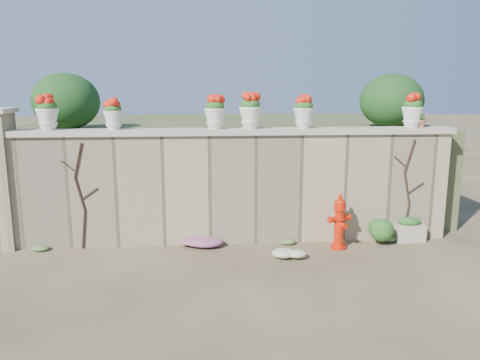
{
  "coord_description": "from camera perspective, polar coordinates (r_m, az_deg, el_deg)",
  "views": [
    {
      "loc": [
        -0.53,
        -6.56,
        2.85
      ],
      "look_at": [
        0.11,
        1.4,
        1.24
      ],
      "focal_mm": 35.0,
      "sensor_mm": 36.0,
      "label": 1
    }
  ],
  "objects": [
    {
      "name": "green_shrub",
      "position": [
        8.92,
        16.91,
        -5.62
      ],
      "size": [
        0.67,
        0.6,
        0.64
      ],
      "primitive_type": "ellipsoid",
      "color": "#1E5119",
      "rests_on": "ground"
    },
    {
      "name": "back_shrub_right",
      "position": [
        10.34,
        17.98,
        9.18
      ],
      "size": [
        1.3,
        1.3,
        1.1
      ],
      "primitive_type": "ellipsoid",
      "color": "#143814",
      "rests_on": "raised_fill"
    },
    {
      "name": "back_shrub_left",
      "position": [
        9.93,
        -20.44,
        8.96
      ],
      "size": [
        1.3,
        1.3,
        1.1
      ],
      "primitive_type": "ellipsoid",
      "color": "#143814",
      "rests_on": "raised_fill"
    },
    {
      "name": "urn_pot_2",
      "position": [
        8.38,
        -3.07,
        8.23
      ],
      "size": [
        0.38,
        0.38,
        0.59
      ],
      "color": "silver",
      "rests_on": "wall_cap"
    },
    {
      "name": "vine_right",
      "position": [
        9.16,
        19.75,
        -1.0
      ],
      "size": [
        0.6,
        0.04,
        1.91
      ],
      "color": "black",
      "rests_on": "ground"
    },
    {
      "name": "fire_hydrant",
      "position": [
        8.48,
        12.02,
        -4.95
      ],
      "size": [
        0.43,
        0.31,
        0.99
      ],
      "rotation": [
        0.0,
        0.0,
        0.36
      ],
      "color": "red",
      "rests_on": "ground"
    },
    {
      "name": "urn_pot_4",
      "position": [
        8.57,
        7.8,
        8.21
      ],
      "size": [
        0.37,
        0.37,
        0.59
      ],
      "color": "silver",
      "rests_on": "wall_cap"
    },
    {
      "name": "magenta_clump",
      "position": [
        8.51,
        -4.94,
        -7.46
      ],
      "size": [
        0.8,
        0.53,
        0.21
      ],
      "primitive_type": "ellipsoid",
      "color": "#CF29A4",
      "rests_on": "ground"
    },
    {
      "name": "urn_pot_0",
      "position": [
        8.79,
        -22.44,
        7.58
      ],
      "size": [
        0.38,
        0.38,
        0.6
      ],
      "color": "silver",
      "rests_on": "wall_cap"
    },
    {
      "name": "ground",
      "position": [
        7.17,
        0.03,
        -12.02
      ],
      "size": [
        80.0,
        80.0,
        0.0
      ],
      "primitive_type": "plane",
      "color": "#4B3A25",
      "rests_on": "ground"
    },
    {
      "name": "stone_wall",
      "position": [
        8.58,
        -0.94,
        -1.06
      ],
      "size": [
        8.0,
        0.4,
        2.0
      ],
      "primitive_type": "cube",
      "color": "tan",
      "rests_on": "ground"
    },
    {
      "name": "planter_box",
      "position": [
        9.34,
        19.88,
        -5.73
      ],
      "size": [
        0.55,
        0.33,
        0.45
      ],
      "rotation": [
        0.0,
        0.0,
        0.02
      ],
      "color": "#BCB39F",
      "rests_on": "ground"
    },
    {
      "name": "white_flowers",
      "position": [
        7.97,
        6.08,
        -8.86
      ],
      "size": [
        0.57,
        0.45,
        0.2
      ],
      "primitive_type": "ellipsoid",
      "color": "white",
      "rests_on": "ground"
    },
    {
      "name": "urn_pot_5",
      "position": [
        9.22,
        20.28,
        7.9
      ],
      "size": [
        0.39,
        0.39,
        0.61
      ],
      "color": "silver",
      "rests_on": "wall_cap"
    },
    {
      "name": "terracotta_pot",
      "position": [
        9.29,
        21.1,
        6.67
      ],
      "size": [
        0.2,
        0.2,
        0.23
      ],
      "color": "#C0523A",
      "rests_on": "wall_cap"
    },
    {
      "name": "urn_pot_1",
      "position": [
        8.52,
        -15.2,
        7.71
      ],
      "size": [
        0.34,
        0.34,
        0.53
      ],
      "color": "silver",
      "rests_on": "wall_cap"
    },
    {
      "name": "raised_fill",
      "position": [
        11.72,
        -1.94,
        2.31
      ],
      "size": [
        9.0,
        6.0,
        2.0
      ],
      "primitive_type": "cube",
      "color": "#384C23",
      "rests_on": "ground"
    },
    {
      "name": "wall_cap",
      "position": [
        8.42,
        -0.96,
        5.93
      ],
      "size": [
        8.1,
        0.52,
        0.1
      ],
      "primitive_type": "cube",
      "color": "#BCB39F",
      "rests_on": "stone_wall"
    },
    {
      "name": "urn_pot_3",
      "position": [
        8.42,
        1.27,
        8.38
      ],
      "size": [
        0.4,
        0.4,
        0.62
      ],
      "color": "silver",
      "rests_on": "wall_cap"
    },
    {
      "name": "vine_left",
      "position": [
        8.62,
        -18.87,
        -1.69
      ],
      "size": [
        0.6,
        0.04,
        1.91
      ],
      "color": "black",
      "rests_on": "ground"
    }
  ]
}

